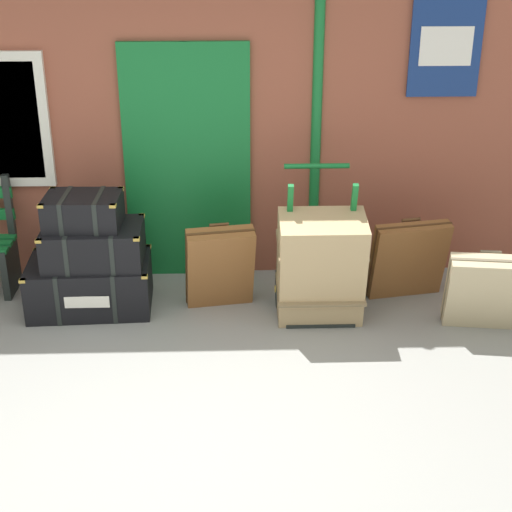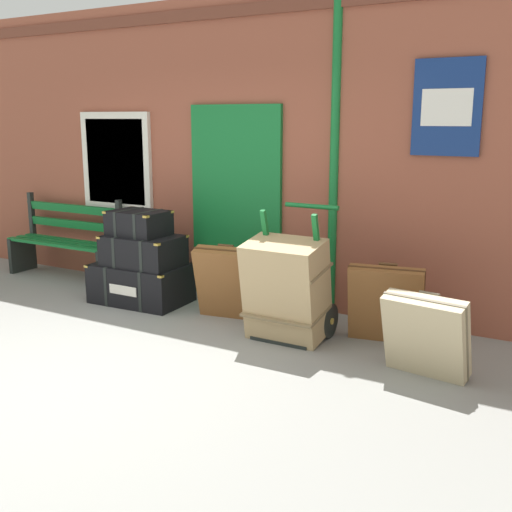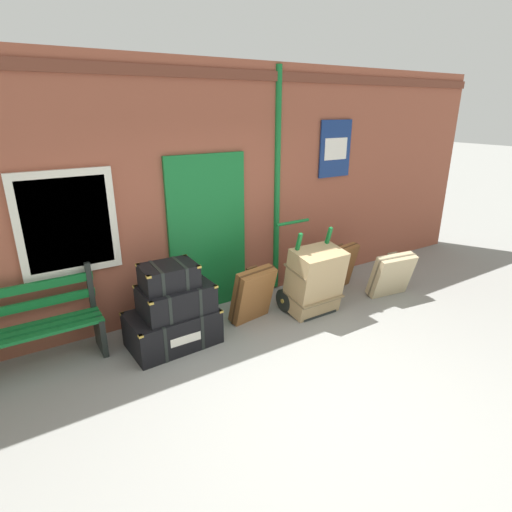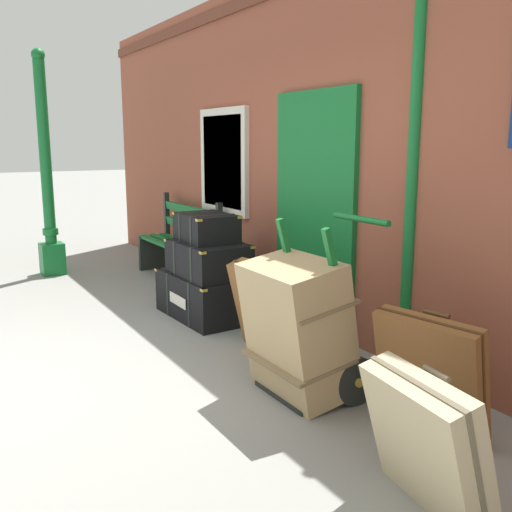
# 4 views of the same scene
# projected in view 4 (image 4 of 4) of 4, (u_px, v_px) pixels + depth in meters

# --- Properties ---
(ground_plane) EXTENTS (60.00, 60.00, 0.00)m
(ground_plane) POSITION_uv_depth(u_px,v_px,m) (32.00, 385.00, 4.00)
(ground_plane) COLOR gray
(brick_facade) EXTENTS (10.40, 0.35, 3.20)m
(brick_facade) POSITION_uv_depth(u_px,v_px,m) (331.00, 150.00, 5.00)
(brick_facade) COLOR brown
(brick_facade) RESTS_ON ground
(lamp_post) EXTENTS (0.28, 0.28, 2.76)m
(lamp_post) POSITION_uv_depth(u_px,v_px,m) (48.00, 193.00, 7.16)
(lamp_post) COLOR #146B2D
(lamp_post) RESTS_ON ground
(platform_bench) EXTENTS (1.60, 0.43, 1.01)m
(platform_bench) POSITION_uv_depth(u_px,v_px,m) (181.00, 244.00, 6.97)
(platform_bench) COLOR #146B2D
(platform_bench) RESTS_ON ground
(steamer_trunk_base) EXTENTS (1.04, 0.70, 0.43)m
(steamer_trunk_base) POSITION_uv_depth(u_px,v_px,m) (208.00, 295.00, 5.55)
(steamer_trunk_base) COLOR black
(steamer_trunk_base) RESTS_ON ground
(steamer_trunk_middle) EXTENTS (0.82, 0.57, 0.33)m
(steamer_trunk_middle) POSITION_uv_depth(u_px,v_px,m) (208.00, 259.00, 5.42)
(steamer_trunk_middle) COLOR black
(steamer_trunk_middle) RESTS_ON steamer_trunk_base
(steamer_trunk_top) EXTENTS (0.62, 0.47, 0.27)m
(steamer_trunk_top) POSITION_uv_depth(u_px,v_px,m) (206.00, 228.00, 5.42)
(steamer_trunk_top) COLOR black
(steamer_trunk_top) RESTS_ON steamer_trunk_middle
(porters_trolley) EXTENTS (0.71, 0.69, 1.18)m
(porters_trolley) POSITION_uv_depth(u_px,v_px,m) (319.00, 352.00, 3.89)
(porters_trolley) COLOR black
(porters_trolley) RESTS_ON ground
(large_brown_trunk) EXTENTS (0.70, 0.58, 0.94)m
(large_brown_trunk) POSITION_uv_depth(u_px,v_px,m) (298.00, 328.00, 3.76)
(large_brown_trunk) COLOR tan
(large_brown_trunk) RESTS_ON ground
(suitcase_caramel) EXTENTS (0.69, 0.39, 0.73)m
(suitcase_caramel) POSITION_uv_depth(u_px,v_px,m) (430.00, 374.00, 3.31)
(suitcase_caramel) COLOR brown
(suitcase_caramel) RESTS_ON ground
(suitcase_olive) EXTENTS (0.67, 0.43, 0.67)m
(suitcase_olive) POSITION_uv_depth(u_px,v_px,m) (427.00, 443.00, 2.59)
(suitcase_olive) COLOR tan
(suitcase_olive) RESTS_ON ground
(suitcase_tan) EXTENTS (0.61, 0.43, 0.75)m
(suitcase_tan) POSITION_uv_depth(u_px,v_px,m) (265.00, 307.00, 4.59)
(suitcase_tan) COLOR brown
(suitcase_tan) RESTS_ON ground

